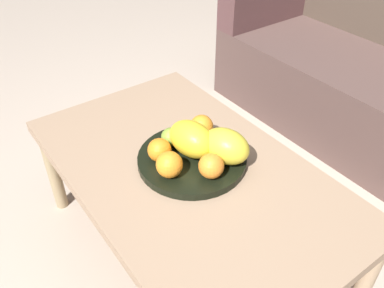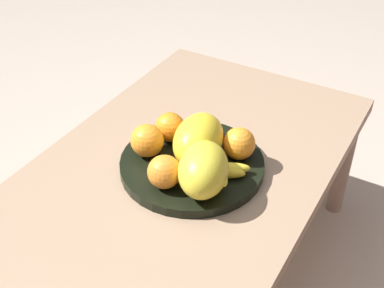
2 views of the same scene
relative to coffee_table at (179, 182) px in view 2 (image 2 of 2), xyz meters
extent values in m
plane|color=#B4A391|center=(0.00, 0.00, -0.39)|extent=(8.00, 8.00, 0.00)
cube|color=#9F8064|center=(0.00, 0.00, 0.02)|extent=(1.13, 0.68, 0.04)
cylinder|color=#9E8864|center=(-0.53, -0.30, -0.19)|extent=(0.05, 0.05, 0.39)
cylinder|color=gray|center=(-0.53, 0.30, -0.19)|extent=(0.05, 0.05, 0.39)
cylinder|color=black|center=(-0.02, 0.03, 0.06)|extent=(0.36, 0.36, 0.03)
ellipsoid|color=yellow|center=(-0.03, 0.04, 0.13)|extent=(0.19, 0.14, 0.11)
ellipsoid|color=yellow|center=(0.06, 0.10, 0.13)|extent=(0.19, 0.16, 0.11)
sphere|color=orange|center=(-0.09, 0.12, 0.11)|extent=(0.08, 0.08, 0.08)
sphere|color=orange|center=(-0.07, -0.06, 0.11)|extent=(0.08, 0.08, 0.08)
sphere|color=orange|center=(0.09, 0.02, 0.11)|extent=(0.08, 0.08, 0.08)
sphere|color=orange|center=(0.01, -0.08, 0.11)|extent=(0.08, 0.08, 0.08)
sphere|color=olive|center=(-0.11, 0.01, 0.10)|extent=(0.06, 0.06, 0.06)
ellipsoid|color=gold|center=(0.01, 0.10, 0.09)|extent=(0.08, 0.15, 0.03)
ellipsoid|color=yellow|center=(0.00, 0.11, 0.09)|extent=(0.11, 0.14, 0.03)
ellipsoid|color=yellow|center=(0.02, 0.10, 0.09)|extent=(0.14, 0.12, 0.03)
ellipsoid|color=gold|center=(0.02, 0.10, 0.11)|extent=(0.15, 0.06, 0.03)
ellipsoid|color=yellow|center=(0.02, 0.11, 0.11)|extent=(0.13, 0.13, 0.03)
camera|label=1|loc=(0.80, -0.57, 0.91)|focal=38.00mm
camera|label=2|loc=(0.83, 0.52, 0.85)|focal=47.95mm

